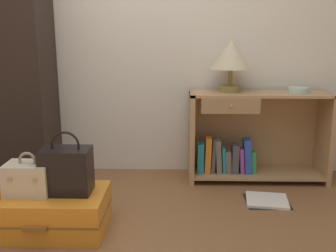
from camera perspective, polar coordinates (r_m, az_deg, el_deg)
The scene contains 8 objects.
back_wall at distance 3.42m, azimuth -4.19°, elevation 15.00°, with size 6.40×0.10×2.60m, color silver.
bookshelf at distance 3.32m, azimuth 11.99°, elevation -1.63°, with size 1.14×0.38×0.74m.
table_lamp at distance 3.21m, azimuth 9.22°, elevation 10.03°, with size 0.32×0.32×0.42m.
bowl at distance 3.31m, azimuth 18.52°, elevation 5.03°, with size 0.16×0.16×0.04m, color silver.
suitcase_large at distance 2.59m, azimuth -17.14°, elevation -11.81°, with size 0.73×0.47×0.24m.
train_case at distance 2.52m, azimuth -19.70°, elevation -7.21°, with size 0.27×0.20×0.27m.
handbag at distance 2.46m, azimuth -14.60°, elevation -6.25°, with size 0.30×0.20×0.39m.
open_book_on_floor at distance 2.99m, azimuth 14.26°, elevation -10.53°, with size 0.33×0.31×0.02m.
Camera 1 is at (0.32, -1.90, 1.19)m, focal length 41.69 mm.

